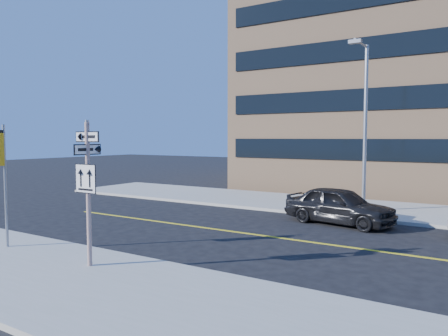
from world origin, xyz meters
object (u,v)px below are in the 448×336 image
Objects in this scene: sign_pole at (88,184)px; traffic_signal at (0,159)px; streetlight_a at (364,116)px; parked_car_a at (339,205)px.

traffic_signal is (-4.00, -0.15, 0.59)m from sign_pole.
streetlight_a reaches higher than sign_pole.
streetlight_a is (0.19, 2.98, 3.95)m from parked_car_a.
parked_car_a is (7.81, 10.44, -2.22)m from traffic_signal.
traffic_signal is at bearing -120.80° from streetlight_a.
streetlight_a is at bearing 6.79° from parked_car_a.
streetlight_a is at bearing 59.20° from traffic_signal.
traffic_signal is at bearing 153.61° from parked_car_a.
sign_pole reaches higher than parked_car_a.
streetlight_a is (4.00, 13.27, 2.32)m from sign_pole.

